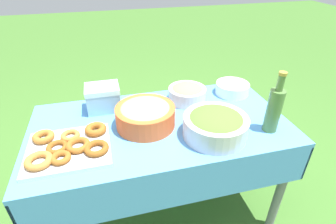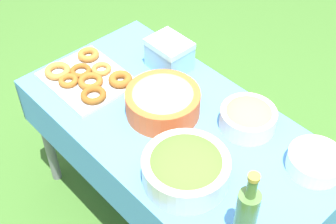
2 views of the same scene
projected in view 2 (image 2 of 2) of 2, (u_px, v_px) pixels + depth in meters
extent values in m
plane|color=#3D6B28|center=(174.00, 216.00, 2.46)|extent=(14.00, 14.00, 0.00)
cube|color=#4C8CD1|center=(176.00, 124.00, 1.97)|extent=(1.40, 0.74, 0.02)
cube|color=#4C8CD1|center=(110.00, 189.00, 1.88)|extent=(1.40, 0.01, 0.22)
cube|color=#4C8CD1|center=(231.00, 105.00, 2.23)|extent=(1.40, 0.01, 0.22)
cube|color=#4C8CD1|center=(84.00, 70.00, 2.42)|extent=(0.01, 0.74, 0.22)
cylinder|color=slate|center=(46.00, 136.00, 2.41)|extent=(0.05, 0.05, 0.69)
cylinder|color=slate|center=(138.00, 83.00, 2.70)|extent=(0.05, 0.05, 0.69)
cylinder|color=slate|center=(327.00, 224.00, 2.03)|extent=(0.05, 0.05, 0.69)
cylinder|color=silver|center=(186.00, 170.00, 1.71)|extent=(0.32, 0.32, 0.11)
ellipsoid|color=#51892D|center=(186.00, 163.00, 1.68)|extent=(0.29, 0.29, 0.07)
cylinder|color=#E05B28|center=(163.00, 103.00, 1.97)|extent=(0.32, 0.32, 0.11)
ellipsoid|color=tan|center=(163.00, 95.00, 1.94)|extent=(0.28, 0.28, 0.07)
cube|color=silver|center=(87.00, 79.00, 2.15)|extent=(0.38, 0.32, 0.02)
torus|color=brown|center=(93.00, 95.00, 2.04)|extent=(0.16, 0.16, 0.03)
torus|color=#93561E|center=(68.00, 81.00, 2.11)|extent=(0.11, 0.11, 0.03)
torus|color=#B27533|center=(101.00, 69.00, 2.17)|extent=(0.13, 0.13, 0.02)
torus|color=#B27533|center=(58.00, 71.00, 2.16)|extent=(0.17, 0.17, 0.03)
torus|color=#A36628|center=(88.00, 55.00, 2.24)|extent=(0.14, 0.14, 0.03)
torus|color=brown|center=(81.00, 71.00, 2.16)|extent=(0.12, 0.12, 0.02)
torus|color=#93561E|center=(120.00, 79.00, 2.11)|extent=(0.15, 0.15, 0.04)
torus|color=#93561E|center=(90.00, 81.00, 2.10)|extent=(0.14, 0.14, 0.03)
cylinder|color=white|center=(314.00, 167.00, 1.78)|extent=(0.21, 0.21, 0.01)
cylinder|color=white|center=(314.00, 165.00, 1.78)|extent=(0.21, 0.21, 0.01)
cylinder|color=white|center=(315.00, 163.00, 1.77)|extent=(0.21, 0.21, 0.01)
cylinder|color=white|center=(316.00, 161.00, 1.76)|extent=(0.21, 0.21, 0.01)
cylinder|color=white|center=(316.00, 159.00, 1.75)|extent=(0.21, 0.21, 0.01)
cylinder|color=white|center=(317.00, 156.00, 1.74)|extent=(0.21, 0.21, 0.01)
cylinder|color=#4C7238|center=(246.00, 217.00, 1.50)|extent=(0.07, 0.07, 0.23)
cylinder|color=#4C7238|center=(252.00, 187.00, 1.39)|extent=(0.03, 0.03, 0.08)
cylinder|color=#A58C33|center=(254.00, 177.00, 1.35)|extent=(0.04, 0.04, 0.02)
cylinder|color=silver|center=(248.00, 119.00, 1.92)|extent=(0.23, 0.23, 0.09)
ellipsoid|color=#ADCC59|center=(249.00, 114.00, 1.89)|extent=(0.20, 0.20, 0.07)
cube|color=#8CC6E5|center=(169.00, 57.00, 2.18)|extent=(0.19, 0.15, 0.12)
cube|color=#BAF4FF|center=(169.00, 44.00, 2.13)|extent=(0.19, 0.15, 0.03)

